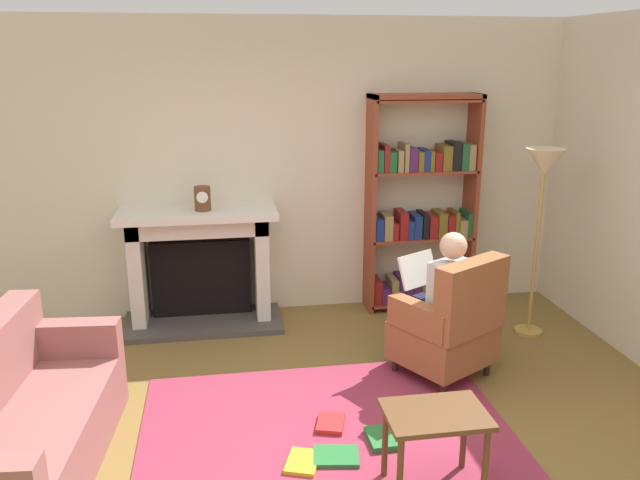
{
  "coord_description": "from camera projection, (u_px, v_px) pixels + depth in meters",
  "views": [
    {
      "loc": [
        -0.62,
        -3.26,
        2.37
      ],
      "look_at": [
        0.1,
        1.2,
        1.05
      ],
      "focal_mm": 35.74,
      "sensor_mm": 36.0,
      "label": 1
    }
  ],
  "objects": [
    {
      "name": "area_rug",
      "position": [
        327.0,
        433.0,
        4.13
      ],
      "size": [
        2.4,
        1.8,
        0.01
      ],
      "primitive_type": "cube",
      "color": "#942F46",
      "rests_on": "ground"
    },
    {
      "name": "mantel_clock",
      "position": [
        202.0,
        198.0,
        5.48
      ],
      "size": [
        0.14,
        0.14,
        0.21
      ],
      "color": "brown",
      "rests_on": "fireplace"
    },
    {
      "name": "scattered_books",
      "position": [
        344.0,
        443.0,
        3.98
      ],
      "size": [
        0.76,
        0.65,
        0.04
      ],
      "color": "red",
      "rests_on": "area_rug"
    },
    {
      "name": "floor_lamp",
      "position": [
        543.0,
        179.0,
        5.25
      ],
      "size": [
        0.32,
        0.32,
        1.63
      ],
      "color": "#B7933F",
      "rests_on": "ground"
    },
    {
      "name": "sofa_floral",
      "position": [
        19.0,
        429.0,
        3.62
      ],
      "size": [
        0.86,
        1.76,
        0.85
      ],
      "rotation": [
        0.0,
        0.0,
        1.48
      ],
      "color": "#935955",
      "rests_on": "ground"
    },
    {
      "name": "side_table",
      "position": [
        435.0,
        425.0,
        3.49
      ],
      "size": [
        0.56,
        0.39,
        0.5
      ],
      "color": "brown",
      "rests_on": "ground"
    },
    {
      "name": "armchair_reading",
      "position": [
        450.0,
        325.0,
        4.76
      ],
      "size": [
        0.86,
        0.86,
        0.97
      ],
      "rotation": [
        0.0,
        0.0,
        3.66
      ],
      "color": "#331E14",
      "rests_on": "ground"
    },
    {
      "name": "side_wall_right",
      "position": [
        635.0,
        188.0,
        5.06
      ],
      "size": [
        0.1,
        5.2,
        2.7
      ],
      "primitive_type": "cube",
      "color": "beige",
      "rests_on": "ground"
    },
    {
      "name": "ground",
      "position": [
        335.0,
        462.0,
        3.85
      ],
      "size": [
        14.0,
        14.0,
        0.0
      ],
      "primitive_type": "plane",
      "color": "olive"
    },
    {
      "name": "seated_reader",
      "position": [
        440.0,
        296.0,
        4.79
      ],
      "size": [
        0.54,
        0.59,
        1.14
      ],
      "rotation": [
        0.0,
        0.0,
        3.66
      ],
      "color": "silver",
      "rests_on": "ground"
    },
    {
      "name": "bookshelf",
      "position": [
        421.0,
        210.0,
        5.98
      ],
      "size": [
        1.02,
        0.32,
        2.03
      ],
      "color": "brown",
      "rests_on": "ground"
    },
    {
      "name": "back_wall",
      "position": [
        286.0,
        169.0,
        5.88
      ],
      "size": [
        5.6,
        0.1,
        2.7
      ],
      "primitive_type": "cube",
      "color": "beige",
      "rests_on": "ground"
    },
    {
      "name": "fireplace",
      "position": [
        200.0,
        262.0,
        5.74
      ],
      "size": [
        1.42,
        0.64,
        1.07
      ],
      "color": "#4C4742",
      "rests_on": "ground"
    }
  ]
}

